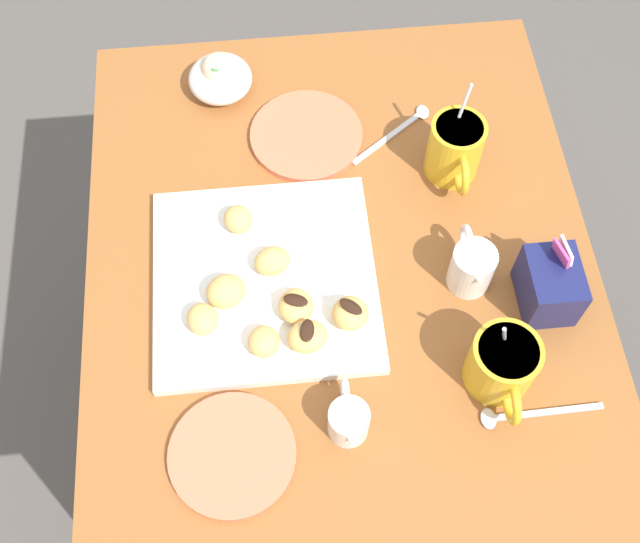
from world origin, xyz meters
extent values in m
plane|color=#514C47|center=(0.00, 0.00, 0.00)|extent=(8.00, 8.00, 0.00)
cube|color=#935628|center=(0.00, 0.00, 0.73)|extent=(0.93, 0.72, 0.04)
cube|color=#935628|center=(-0.40, -0.30, 0.35)|extent=(0.07, 0.07, 0.71)
cube|color=#935628|center=(-0.40, 0.30, 0.35)|extent=(0.07, 0.07, 0.71)
cube|color=white|center=(0.00, -0.11, 0.75)|extent=(0.31, 0.31, 0.02)
cylinder|color=gold|center=(-0.17, 0.18, 0.79)|extent=(0.08, 0.08, 0.10)
torus|color=gold|center=(-0.12, 0.18, 0.80)|extent=(0.06, 0.01, 0.06)
cylinder|color=#331E11|center=(-0.17, 0.18, 0.83)|extent=(0.07, 0.07, 0.01)
cylinder|color=silver|center=(-0.18, 0.18, 0.83)|extent=(0.04, 0.04, 0.13)
cylinder|color=gold|center=(0.17, 0.18, 0.79)|extent=(0.09, 0.09, 0.09)
torus|color=gold|center=(0.22, 0.18, 0.79)|extent=(0.06, 0.01, 0.06)
cylinder|color=#331E11|center=(0.17, 0.18, 0.82)|extent=(0.08, 0.08, 0.01)
cylinder|color=silver|center=(0.15, 0.18, 0.82)|extent=(0.02, 0.03, 0.11)
cylinder|color=white|center=(0.03, 0.17, 0.78)|extent=(0.06, 0.06, 0.07)
cone|color=white|center=(0.05, 0.17, 0.81)|extent=(0.02, 0.02, 0.02)
torus|color=white|center=(-0.01, 0.17, 0.78)|extent=(0.05, 0.01, 0.05)
cylinder|color=white|center=(0.03, 0.17, 0.81)|extent=(0.05, 0.05, 0.01)
cube|color=#191E51|center=(0.06, 0.27, 0.78)|extent=(0.09, 0.07, 0.08)
cube|color=white|center=(0.04, 0.28, 0.84)|extent=(0.04, 0.01, 0.03)
cube|color=#EA4C93|center=(0.04, 0.28, 0.84)|extent=(0.04, 0.02, 0.03)
ellipsoid|color=white|center=(-0.36, -0.16, 0.77)|extent=(0.10, 0.10, 0.06)
sphere|color=beige|center=(-0.36, -0.16, 0.79)|extent=(0.06, 0.06, 0.06)
ellipsoid|color=green|center=(-0.34, -0.16, 0.81)|extent=(0.03, 0.03, 0.02)
cylinder|color=white|center=(0.22, -0.02, 0.77)|extent=(0.05, 0.05, 0.05)
cone|color=white|center=(0.24, -0.02, 0.79)|extent=(0.02, 0.02, 0.02)
torus|color=white|center=(0.18, -0.02, 0.77)|extent=(0.04, 0.01, 0.04)
cylinder|color=black|center=(0.22, -0.02, 0.79)|extent=(0.04, 0.04, 0.01)
cylinder|color=#E5704C|center=(-0.25, -0.03, 0.75)|extent=(0.17, 0.17, 0.01)
cylinder|color=#E5704C|center=(0.24, -0.17, 0.75)|extent=(0.16, 0.16, 0.01)
cube|color=silver|center=(0.22, 0.24, 0.75)|extent=(0.01, 0.15, 0.00)
ellipsoid|color=silver|center=(0.23, 0.16, 0.75)|extent=(0.03, 0.02, 0.01)
cube|color=silver|center=(-0.23, 0.10, 0.75)|extent=(0.09, 0.13, 0.00)
ellipsoid|color=silver|center=(-0.28, 0.16, 0.75)|extent=(0.03, 0.02, 0.01)
ellipsoid|color=#E5B260|center=(0.03, -0.16, 0.78)|extent=(0.07, 0.07, 0.04)
ellipsoid|color=#E5B260|center=(-0.09, -0.14, 0.78)|extent=(0.06, 0.05, 0.03)
ellipsoid|color=#E5B260|center=(-0.01, -0.10, 0.78)|extent=(0.05, 0.06, 0.03)
ellipsoid|color=#E5B260|center=(0.10, -0.12, 0.78)|extent=(0.05, 0.05, 0.03)
ellipsoid|color=#E5B260|center=(0.10, -0.06, 0.78)|extent=(0.06, 0.06, 0.04)
ellipsoid|color=black|center=(0.10, -0.06, 0.80)|extent=(0.03, 0.02, 0.00)
ellipsoid|color=#E5B260|center=(0.08, 0.00, 0.78)|extent=(0.07, 0.07, 0.04)
ellipsoid|color=black|center=(0.08, 0.00, 0.80)|extent=(0.04, 0.04, 0.00)
ellipsoid|color=#E5B260|center=(0.06, -0.07, 0.78)|extent=(0.05, 0.05, 0.03)
ellipsoid|color=black|center=(0.06, -0.07, 0.79)|extent=(0.03, 0.04, 0.00)
ellipsoid|color=#E5B260|center=(0.06, -0.19, 0.78)|extent=(0.06, 0.05, 0.03)
camera|label=1|loc=(0.51, -0.08, 1.71)|focal=43.69mm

